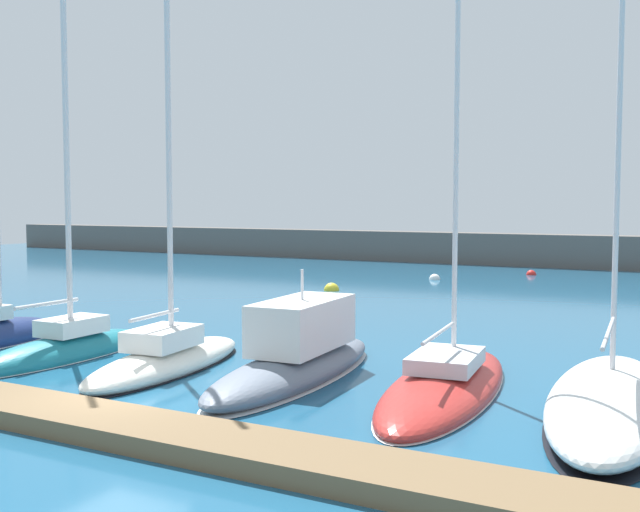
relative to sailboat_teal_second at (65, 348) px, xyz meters
The scene contains 11 objects.
ground_plane 6.64m from the sailboat_teal_second, 33.07° to the right, with size 120.00×120.00×0.00m, color #1E567A.
dock_pier 7.51m from the sailboat_teal_second, 42.24° to the right, with size 24.46×1.79×0.39m, color brown.
breakwater_seawall 40.95m from the sailboat_teal_second, 82.20° to the left, with size 108.00×2.14×2.39m, color #5B5651.
sailboat_teal_second is the anchor object (origin of this frame).
sailboat_ivory_third 3.86m from the sailboat_teal_second, ahead, with size 2.85×7.41×12.12m.
motorboat_slate_fourth 7.64m from the sailboat_teal_second, ahead, with size 2.92×8.98×3.14m.
sailboat_red_fifth 11.72m from the sailboat_teal_second, ahead, with size 3.57×9.39×18.93m.
sailboat_white_sixth 15.57m from the sailboat_teal_second, ahead, with size 3.43×9.54×18.33m.
mooring_buoy_red 34.24m from the sailboat_teal_second, 79.66° to the left, with size 0.64×0.64×0.64m, color red.
mooring_buoy_yellow 19.65m from the sailboat_teal_second, 93.44° to the left, with size 0.84×0.84×0.84m, color yellow.
mooring_buoy_white 27.90m from the sailboat_teal_second, 86.64° to the left, with size 0.69×0.69×0.69m, color white.
Camera 1 is at (12.33, -12.79, 4.74)m, focal length 42.81 mm.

